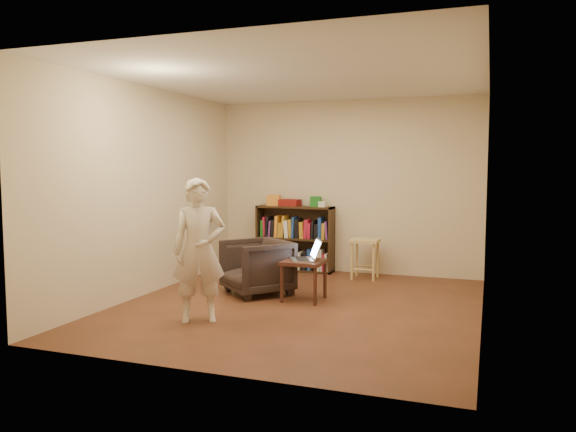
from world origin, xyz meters
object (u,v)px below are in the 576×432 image
(armchair, at_px, (257,267))
(stool, at_px, (365,247))
(side_table, at_px, (304,267))
(person, at_px, (199,250))
(bookshelf, at_px, (295,242))
(laptop, at_px, (307,255))

(armchair, bearing_deg, stool, 93.51)
(side_table, bearing_deg, person, -120.43)
(bookshelf, relative_size, laptop, 2.55)
(armchair, relative_size, laptop, 1.61)
(stool, bearing_deg, armchair, -126.81)
(bookshelf, height_order, armchair, bookshelf)
(laptop, bearing_deg, bookshelf, 176.96)
(stool, distance_m, person, 3.03)
(armchair, distance_m, laptop, 0.73)
(stool, height_order, side_table, stool)
(person, bearing_deg, side_table, 29.88)
(bookshelf, relative_size, armchair, 1.58)
(bookshelf, xyz_separation_m, laptop, (0.78, -1.80, 0.10))
(armchair, distance_m, person, 1.42)
(stool, xyz_separation_m, side_table, (-0.41, -1.55, -0.06))
(laptop, bearing_deg, person, -57.78)
(side_table, relative_size, person, 0.33)
(bookshelf, height_order, stool, bookshelf)
(bookshelf, bearing_deg, armchair, -87.38)
(stool, height_order, laptop, laptop)
(stool, xyz_separation_m, laptop, (-0.37, -1.53, 0.08))
(laptop, height_order, person, person)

